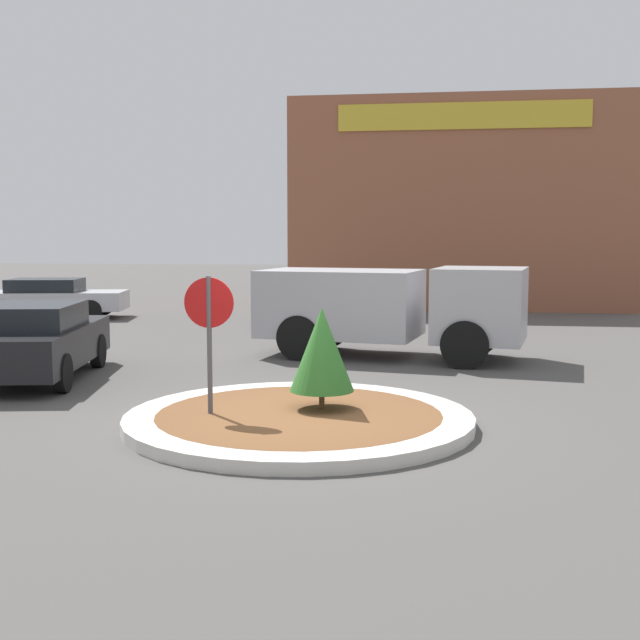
{
  "coord_description": "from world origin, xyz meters",
  "views": [
    {
      "loc": [
        1.85,
        -10.87,
        2.66
      ],
      "look_at": [
        -0.15,
        3.15,
        1.15
      ],
      "focal_mm": 45.0,
      "sensor_mm": 36.0,
      "label": 1
    }
  ],
  "objects": [
    {
      "name": "ground_plane",
      "position": [
        0.0,
        0.0,
        0.0
      ],
      "size": [
        120.0,
        120.0,
        0.0
      ],
      "primitive_type": "plane",
      "color": "#514F4C"
    },
    {
      "name": "traffic_island",
      "position": [
        0.0,
        0.0,
        0.09
      ],
      "size": [
        4.89,
        4.89,
        0.17
      ],
      "color": "beige",
      "rests_on": "ground_plane"
    },
    {
      "name": "stop_sign",
      "position": [
        -1.23,
        -0.17,
        1.45
      ],
      "size": [
        0.7,
        0.07,
        2.09
      ],
      "color": "#4C4C51",
      "rests_on": "ground_plane"
    },
    {
      "name": "island_shrub",
      "position": [
        0.27,
        0.35,
        1.03
      ],
      "size": [
        0.93,
        0.93,
        1.46
      ],
      "color": "brown",
      "rests_on": "traffic_island"
    },
    {
      "name": "utility_truck",
      "position": [
        0.87,
        6.49,
        1.14
      ],
      "size": [
        5.93,
        3.09,
        1.98
      ],
      "rotation": [
        0.0,
        0.0,
        -0.17
      ],
      "color": "#B2B2B7",
      "rests_on": "ground_plane"
    },
    {
      "name": "storefront_building",
      "position": [
        2.72,
        20.34,
        3.75
      ],
      "size": [
        12.15,
        6.07,
        7.5
      ],
      "color": "#93563D",
      "rests_on": "ground_plane"
    },
    {
      "name": "parked_sedan_black",
      "position": [
        -5.41,
        2.82,
        0.73
      ],
      "size": [
        2.59,
        4.51,
        1.42
      ],
      "rotation": [
        0.0,
        0.0,
        1.76
      ],
      "color": "black",
      "rests_on": "ground_plane"
    },
    {
      "name": "parked_sedan_silver",
      "position": [
        -10.29,
        13.23,
        0.66
      ],
      "size": [
        4.79,
        2.68,
        1.27
      ],
      "rotation": [
        0.0,
        0.0,
        0.19
      ],
      "color": "#B7B7BC",
      "rests_on": "ground_plane"
    }
  ]
}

